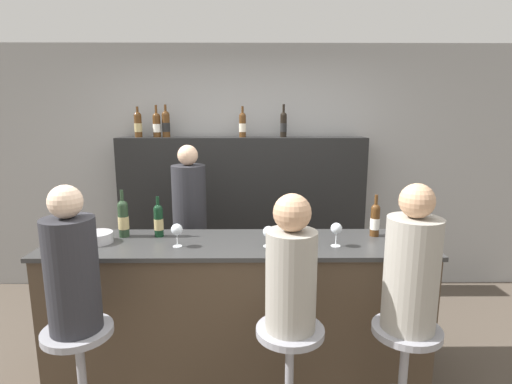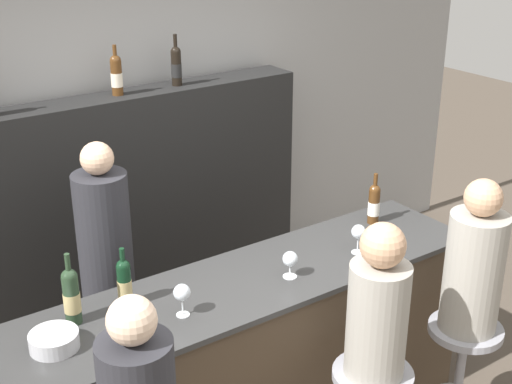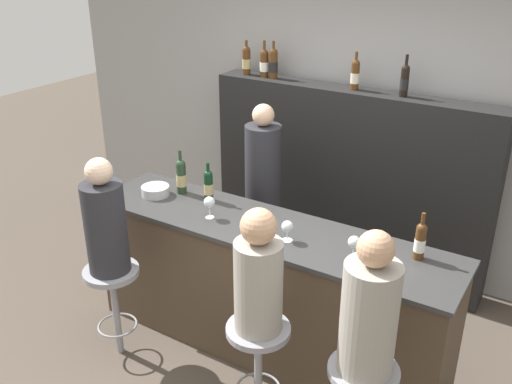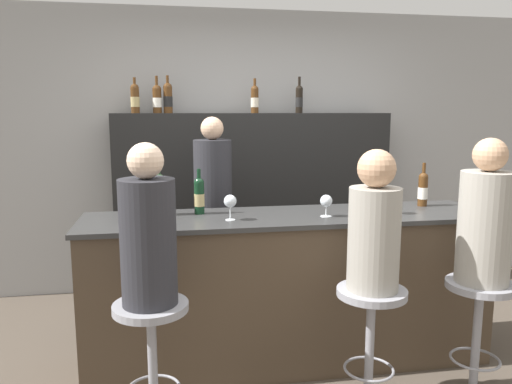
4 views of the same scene
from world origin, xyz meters
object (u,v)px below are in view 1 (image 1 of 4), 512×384
Objects in this scene: wine_glass_0 at (177,230)px; wine_bottle_counter_1 at (159,220)px; wine_bottle_backbar_3 at (243,125)px; bar_stool_left at (80,353)px; wine_bottle_backbar_2 at (166,124)px; bar_stool_right at (405,352)px; guest_seated_left at (72,268)px; wine_glass_1 at (269,232)px; wine_bottle_backbar_0 at (138,124)px; bartender at (191,244)px; metal_bowl at (97,238)px; wine_bottle_counter_0 at (123,218)px; wine_glass_2 at (336,229)px; bar_stool_middle at (290,352)px; wine_bottle_backbar_1 at (157,125)px; guest_seated_right at (412,267)px; wine_bottle_counter_2 at (375,220)px; guest_seated_middle at (291,270)px; wine_bottle_backbar_4 at (283,124)px.

wine_bottle_counter_1 is at bearing 127.44° from wine_glass_0.
bar_stool_left is at bearing -113.98° from wine_bottle_backbar_3.
bar_stool_left is at bearing -93.45° from wine_bottle_backbar_2.
bar_stool_left and bar_stool_right have the same top height.
wine_bottle_counter_1 is 0.36× the size of guest_seated_left.
wine_glass_1 is 1.08m from bar_stool_right.
bartender is at bearing -49.20° from wine_bottle_backbar_0.
wine_bottle_counter_1 is at bearing 19.42° from metal_bowl.
wine_bottle_backbar_2 reaches higher than wine_bottle_counter_1.
wine_bottle_counter_0 is at bearing 86.38° from bar_stool_left.
wine_bottle_backbar_3 is 0.43× the size of bar_stool_right.
wine_bottle_backbar_2 is 1.28m from bartender.
wine_glass_2 is (1.25, -0.23, -0.00)m from wine_bottle_counter_1.
bar_stool_middle is 0.66m from bar_stool_right.
wine_bottle_backbar_2 is at bearing 118.41° from bar_stool_middle.
wine_bottle_backbar_1 is 0.86m from wine_bottle_backbar_3.
guest_seated_right reaches higher than wine_glass_1.
wine_glass_2 is at bearing 55.91° from bar_stool_middle.
bar_stool_middle is at bearing 180.00° from bar_stool_right.
wine_bottle_backbar_0 is 2.14× the size of wine_glass_1.
wine_bottle_counter_2 is 2.26m from wine_bottle_backbar_2.
wine_bottle_backbar_0 reaches higher than bar_stool_left.
wine_bottle_backbar_1 is 0.41× the size of guest_seated_middle.
bar_stool_middle is (-0.10, -1.99, -1.23)m from wine_bottle_backbar_4.
bar_stool_left is at bearing 180.00° from bar_stool_right.
wine_bottle_backbar_0 is at bearing 130.80° from bartender.
wine_bottle_backbar_4 reaches higher than wine_bottle_backbar_0.
wine_bottle_backbar_4 is (1.00, 1.24, 0.66)m from wine_bottle_counter_1.
wine_bottle_counter_1 is 1.73m from guest_seated_right.
wine_bottle_counter_0 is 1.07× the size of wine_bottle_backbar_2.
guest_seated_right reaches higher than wine_glass_0.
bar_stool_left is 0.86× the size of guest_seated_right.
guest_seated_middle is 0.94× the size of guest_seated_right.
wine_bottle_counter_2 is at bearing 88.38° from guest_seated_right.
wine_bottle_counter_0 is 1.52m from wine_glass_2.
wine_bottle_backbar_2 is at bearing 86.55° from bar_stool_left.
wine_bottle_backbar_2 reaches higher than guest_seated_middle.
guest_seated_middle is (1.15, -0.75, -0.10)m from wine_bottle_counter_0.
wine_glass_0 is at bearing -119.10° from wine_bottle_backbar_4.
bar_stool_middle is (1.36, -1.99, -1.23)m from wine_bottle_backbar_0.
wine_glass_1 is at bearing -54.04° from wine_bottle_backbar_1.
bar_stool_left is 1.30m from guest_seated_middle.
wine_bottle_backbar_4 is 1.54× the size of metal_bowl.
wine_bottle_counter_0 is 0.49m from wine_glass_0.
wine_bottle_backbar_3 reaches higher than bar_stool_right.
wine_glass_2 is at bearing -145.20° from wine_bottle_counter_2.
wine_bottle_backbar_1 reaches higher than wine_bottle_counter_1.
bar_stool_left is 1.39m from bartender.
bar_stool_right is (-0.02, -0.75, -0.58)m from wine_bottle_counter_2.
wine_bottle_backbar_1 is 2.22m from wine_glass_2.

